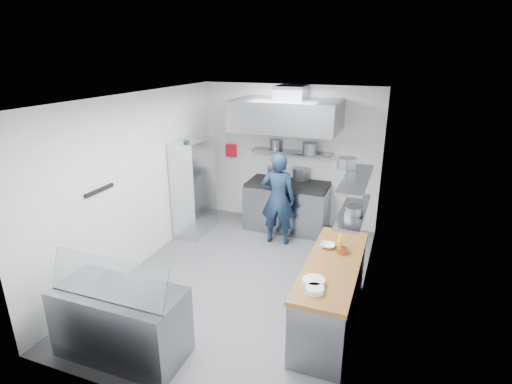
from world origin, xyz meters
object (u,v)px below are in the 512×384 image
at_px(gas_range, 287,207).
at_px(display_case, 121,322).
at_px(chef, 278,199).
at_px(wire_rack, 194,187).

xyz_separation_m(gas_range, display_case, (-0.79, -4.10, -0.03)).
bearing_deg(display_case, chef, 76.87).
bearing_deg(gas_range, chef, -88.81).
distance_m(chef, display_case, 3.55).
relative_size(chef, display_case, 1.14).
xyz_separation_m(gas_range, wire_rack, (-1.63, -0.80, 0.48)).
bearing_deg(display_case, wire_rack, 104.36).
bearing_deg(chef, gas_range, -96.33).
distance_m(wire_rack, display_case, 3.44).
bearing_deg(wire_rack, gas_range, 26.26).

